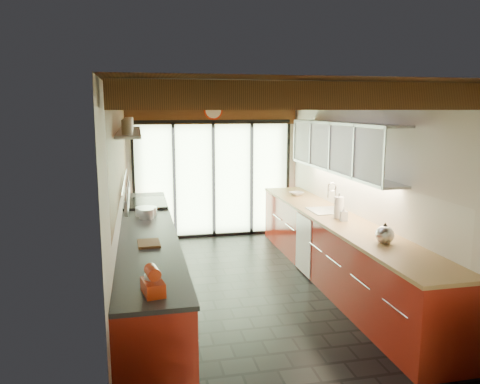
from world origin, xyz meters
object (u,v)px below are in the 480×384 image
(stand_mixer, at_px, (153,282))
(paper_towel, at_px, (339,208))
(soap_bottle, at_px, (344,214))
(bowl, at_px, (296,194))
(kettle, at_px, (385,234))

(stand_mixer, distance_m, paper_towel, 3.31)
(paper_towel, height_order, soap_bottle, paper_towel)
(stand_mixer, height_order, soap_bottle, stand_mixer)
(soap_bottle, xyz_separation_m, bowl, (0.00, 1.90, -0.07))
(kettle, distance_m, paper_towel, 1.22)
(kettle, bearing_deg, soap_bottle, 90.00)
(kettle, bearing_deg, bowl, 90.00)
(paper_towel, height_order, bowl, paper_towel)
(stand_mixer, height_order, bowl, stand_mixer)
(paper_towel, bearing_deg, bowl, 90.00)
(soap_bottle, bearing_deg, stand_mixer, -142.27)
(paper_towel, distance_m, bowl, 1.74)
(stand_mixer, relative_size, soap_bottle, 1.46)
(stand_mixer, distance_m, bowl, 4.63)
(stand_mixer, height_order, kettle, kettle)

